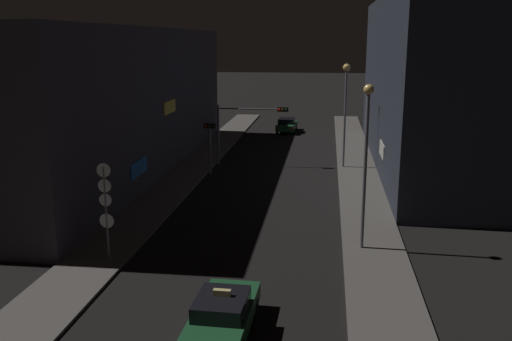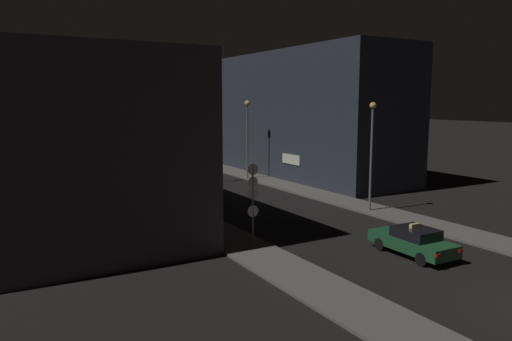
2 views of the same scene
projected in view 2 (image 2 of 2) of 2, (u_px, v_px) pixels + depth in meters
sidewalk_left at (147, 194)px, 39.03m from camera, size 2.81×61.70×0.12m
sidewalk_right at (272, 182)px, 44.99m from camera, size 2.81×61.70×0.12m
building_facade_left at (43, 136)px, 35.15m from camera, size 12.08×35.05×10.09m
building_facade_right at (291, 114)px, 50.88m from camera, size 7.98×29.46×12.39m
taxi at (413, 241)px, 23.60m from camera, size 1.91×4.49×1.62m
far_car at (144, 158)px, 57.92m from camera, size 1.98×4.52×1.42m
traffic_light_overhead at (178, 148)px, 43.01m from camera, size 5.32×0.42×4.54m
traffic_light_left_kerb at (166, 161)px, 39.34m from camera, size 0.80×0.42×3.70m
sign_pole_left at (253, 198)px, 25.00m from camera, size 0.63×0.10×4.23m
street_lamp_near_block at (372, 142)px, 32.44m from camera, size 0.44×0.44×7.35m
street_lamp_far_block at (247, 124)px, 46.26m from camera, size 0.54×0.54×7.50m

